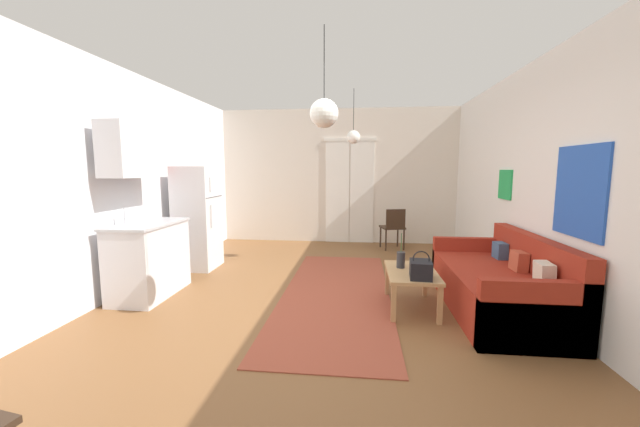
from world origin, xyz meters
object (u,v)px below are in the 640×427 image
Objects in this scene: handbag at (421,269)px; couch at (502,286)px; coffee_table at (411,276)px; accent_chair at (393,226)px; bamboo_vase at (401,260)px; pendant_lamp_far at (353,137)px; pendant_lamp_near at (324,113)px; refrigerator at (197,218)px.

couch is at bearing 17.24° from handbag.
accent_chair is at bearing 88.61° from coffee_table.
couch reaches higher than bamboo_vase.
couch is 4.91× the size of bamboo_vase.
bamboo_vase is 2.90m from accent_chair.
bamboo_vase is at bearing -70.99° from pendant_lamp_far.
pendant_lamp_far is at bearing 42.28° from accent_chair.
bamboo_vase is at bearing 133.15° from coffee_table.
accent_chair is 4.15m from pendant_lamp_near.
coffee_table is 0.22m from bamboo_vase.
coffee_table is (-0.98, -0.03, 0.09)m from couch.
pendant_lamp_far is (2.43, 0.48, 1.27)m from refrigerator.
pendant_lamp_near is (-0.99, -3.70, 1.60)m from accent_chair.
coffee_table is 0.56× the size of refrigerator.
refrigerator is (-4.11, 1.33, 0.52)m from couch.
accent_chair is at bearing 27.33° from refrigerator.
refrigerator is at bearing 13.02° from accent_chair.
bamboo_vase is 0.25× the size of refrigerator.
handbag is 3.58m from refrigerator.
handbag is 1.86m from pendant_lamp_near.
couch is 1.24× the size of refrigerator.
handbag is 0.36× the size of accent_chair.
coffee_table is at bearing 74.30° from accent_chair.
refrigerator reaches higher than coffee_table.
coffee_table is 2.21× the size of bamboo_vase.
pendant_lamp_near reaches higher than handbag.
couch is at bearing 20.67° from pendant_lamp_near.
couch is 1.12m from bamboo_vase.
accent_chair is (0.02, 3.27, -0.06)m from handbag.
pendant_lamp_far reaches higher than refrigerator.
coffee_table is at bearing -69.10° from pendant_lamp_far.
accent_chair is at bearing 89.66° from handbag.
pendant_lamp_far is (-0.75, 2.10, 1.54)m from handbag.
refrigerator is 1.87× the size of pendant_lamp_far.
refrigerator is (-3.02, 1.24, 0.27)m from bamboo_vase.
refrigerator reaches higher than couch.
accent_chair is 0.91× the size of pendant_lamp_near.
refrigerator is at bearing 157.72° from bamboo_vase.
pendant_lamp_far reaches higher than handbag.
coffee_table is at bearing -46.85° from bamboo_vase.
pendant_lamp_near is at bearing -135.10° from bamboo_vase.
couch is 1.00m from handbag.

